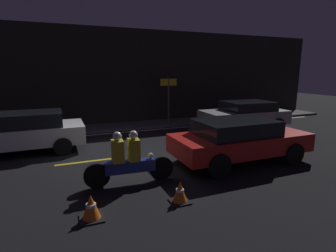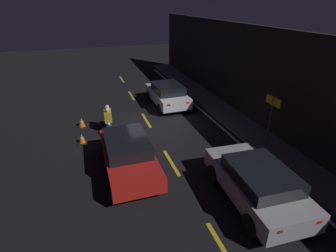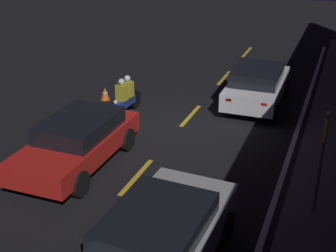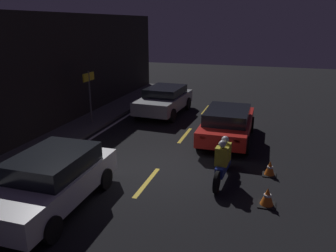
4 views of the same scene
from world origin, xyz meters
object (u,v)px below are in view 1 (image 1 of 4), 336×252
hatchback_silver (245,115)px  traffic_cone_near (91,207)px  taxi_red (239,139)px  shop_sign (169,91)px  sedan_white (24,131)px  motorcycle (128,160)px  traffic_cone_mid (180,192)px

hatchback_silver → traffic_cone_near: size_ratio=8.32×
taxi_red → shop_sign: (0.18, 6.33, 1.06)m
sedan_white → hatchback_silver: bearing=179.4°
hatchback_silver → taxi_red: bearing=52.5°
motorcycle → traffic_cone_near: motorcycle is taller
traffic_cone_near → taxi_red: bearing=19.9°
sedan_white → motorcycle: (2.73, -4.02, -0.11)m
sedan_white → traffic_cone_mid: 6.48m
sedan_white → taxi_red: (6.39, -3.65, -0.01)m
taxi_red → motorcycle: (-3.65, -0.37, -0.09)m
traffic_cone_near → hatchback_silver: bearing=34.7°
taxi_red → traffic_cone_near: (-4.70, -1.70, -0.50)m
hatchback_silver → motorcycle: (-6.76, -4.07, -0.12)m
traffic_cone_mid → shop_sign: shop_sign is taller
taxi_red → hatchback_silver: hatchback_silver is taller
motorcycle → shop_sign: shop_sign is taller
sedan_white → motorcycle: size_ratio=1.79×
taxi_red → hatchback_silver: bearing=49.7°
traffic_cone_mid → traffic_cone_near: bearing=179.0°
shop_sign → sedan_white: bearing=-157.9°
motorcycle → shop_sign: 7.80m
shop_sign → traffic_cone_mid: bearing=-110.4°
sedan_white → hatchback_silver: size_ratio=0.97×
traffic_cone_mid → shop_sign: 8.75m
sedan_white → traffic_cone_mid: sedan_white is taller
traffic_cone_near → shop_sign: size_ratio=0.21×
sedan_white → shop_sign: size_ratio=1.71×
sedan_white → motorcycle: sedan_white is taller
traffic_cone_mid → shop_sign: bearing=69.6°
hatchback_silver → shop_sign: bearing=-39.3°
sedan_white → traffic_cone_near: (1.68, -5.36, -0.51)m
motorcycle → hatchback_silver: bearing=34.7°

